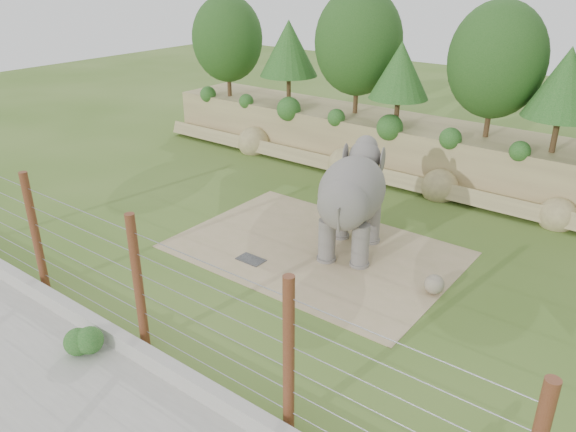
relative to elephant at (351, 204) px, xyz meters
The scene contains 10 objects.
ground 4.43m from the elephant, 112.31° to the right, with size 90.00×90.00×0.00m, color #426620.
back_embankment 9.25m from the elephant, 95.98° to the left, with size 30.00×5.52×8.77m.
dirt_patch 2.23m from the elephant, 144.94° to the right, with size 10.00×7.00×0.02m, color tan.
drain_grate 4.08m from the elephant, 130.83° to the right, with size 1.00×0.60×0.03m, color #262628.
elephant is the anchor object (origin of this frame).
stone_ball 4.09m from the elephant, 13.06° to the right, with size 0.64×0.64×0.64m, color gray.
retaining_wall 9.00m from the elephant, 99.93° to the right, with size 26.00×0.35×0.50m, color #A9A69E.
walkway 10.98m from the elephant, 98.10° to the right, with size 26.00×4.00×0.01m, color #A9A69E.
barrier_fence 8.36m from the elephant, 100.52° to the right, with size 20.26×0.26×4.00m.
walkway_shrub 9.96m from the elephant, 104.90° to the right, with size 0.78×0.78×0.78m, color #195518.
Camera 1 is at (10.88, -12.19, 9.70)m, focal length 35.00 mm.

